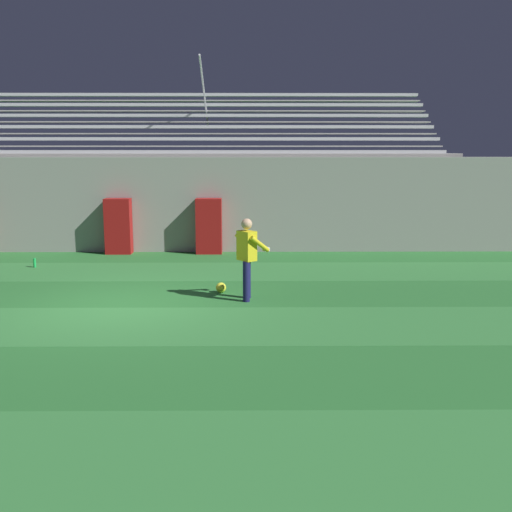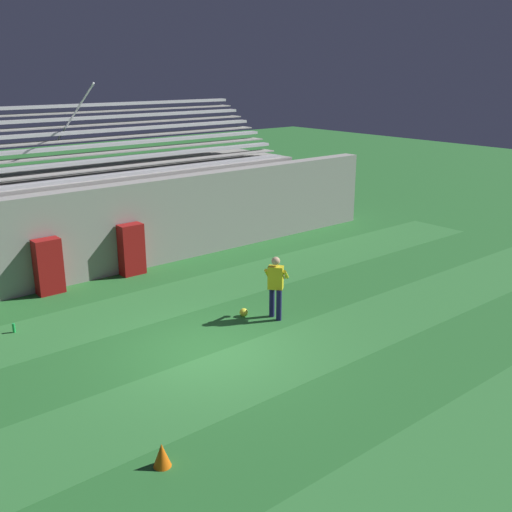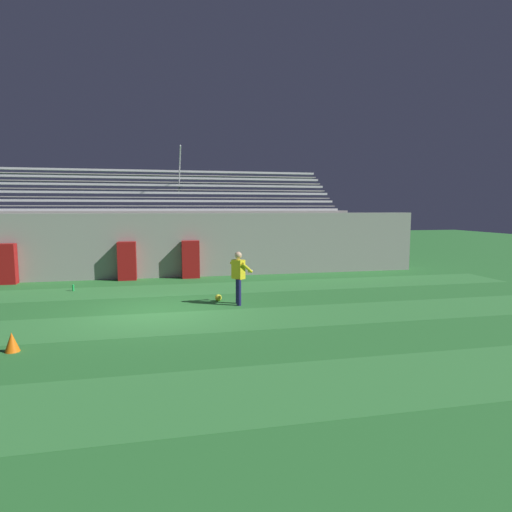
{
  "view_description": "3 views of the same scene",
  "coord_description": "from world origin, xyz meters",
  "px_view_note": "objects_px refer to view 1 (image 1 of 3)",
  "views": [
    {
      "loc": [
        2.56,
        -11.46,
        3.05
      ],
      "look_at": [
        2.66,
        0.31,
        0.93
      ],
      "focal_mm": 42.0,
      "sensor_mm": 36.0,
      "label": 1
    },
    {
      "loc": [
        -7.08,
        -10.33,
        6.2
      ],
      "look_at": [
        2.16,
        0.85,
        1.66
      ],
      "focal_mm": 42.0,
      "sensor_mm": 36.0,
      "label": 2
    },
    {
      "loc": [
        0.23,
        -12.6,
        3.02
      ],
      "look_at": [
        3.37,
        1.98,
        1.35
      ],
      "focal_mm": 30.0,
      "sensor_mm": 36.0,
      "label": 3
    }
  ],
  "objects_px": {
    "padding_pillar_gate_left": "(118,226)",
    "padding_pillar_gate_right": "(209,226)",
    "goalkeeper": "(247,254)",
    "soccer_ball": "(221,288)",
    "water_bottle": "(35,263)"
  },
  "relations": [
    {
      "from": "padding_pillar_gate_right",
      "to": "goalkeeper",
      "type": "xyz_separation_m",
      "value": [
        1.16,
        -5.5,
        0.14
      ]
    },
    {
      "from": "soccer_ball",
      "to": "water_bottle",
      "type": "distance_m",
      "value": 5.72
    },
    {
      "from": "padding_pillar_gate_right",
      "to": "soccer_ball",
      "type": "height_order",
      "value": "padding_pillar_gate_right"
    },
    {
      "from": "padding_pillar_gate_left",
      "to": "water_bottle",
      "type": "bearing_deg",
      "value": -129.96
    },
    {
      "from": "goalkeeper",
      "to": "soccer_ball",
      "type": "relative_size",
      "value": 7.59
    },
    {
      "from": "padding_pillar_gate_right",
      "to": "soccer_ball",
      "type": "distance_m",
      "value": 4.98
    },
    {
      "from": "padding_pillar_gate_left",
      "to": "goalkeeper",
      "type": "relative_size",
      "value": 0.97
    },
    {
      "from": "padding_pillar_gate_left",
      "to": "padding_pillar_gate_right",
      "type": "xyz_separation_m",
      "value": [
        2.65,
        0.0,
        0.0
      ]
    },
    {
      "from": "padding_pillar_gate_left",
      "to": "padding_pillar_gate_right",
      "type": "relative_size",
      "value": 1.0
    },
    {
      "from": "goalkeeper",
      "to": "padding_pillar_gate_left",
      "type": "bearing_deg",
      "value": 124.68
    },
    {
      "from": "water_bottle",
      "to": "soccer_ball",
      "type": "bearing_deg",
      "value": -29.4
    },
    {
      "from": "padding_pillar_gate_left",
      "to": "goalkeeper",
      "type": "xyz_separation_m",
      "value": [
        3.81,
        -5.5,
        0.14
      ]
    },
    {
      "from": "goalkeeper",
      "to": "padding_pillar_gate_right",
      "type": "bearing_deg",
      "value": 101.9
    },
    {
      "from": "padding_pillar_gate_left",
      "to": "soccer_ball",
      "type": "xyz_separation_m",
      "value": [
        3.24,
        -4.9,
        -0.7
      ]
    },
    {
      "from": "padding_pillar_gate_right",
      "to": "water_bottle",
      "type": "distance_m",
      "value": 4.92
    }
  ]
}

